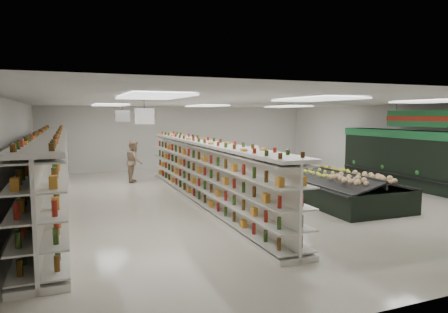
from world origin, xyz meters
name	(u,v)px	position (x,y,z in m)	size (l,w,h in m)	color
floor	(246,196)	(0.00, 0.00, 0.00)	(16.00, 16.00, 0.00)	beige
ceiling	(247,102)	(0.00, 0.00, 3.20)	(14.00, 16.00, 0.02)	white
wall_back	(181,138)	(0.00, 8.00, 1.60)	(14.00, 0.02, 3.20)	silver
wall_left	(14,158)	(-7.00, 0.00, 1.60)	(0.02, 16.00, 3.20)	silver
wall_right	(403,144)	(7.00, 0.00, 1.60)	(0.02, 16.00, 3.20)	silver
produce_wall_case	(425,157)	(6.53, -1.50, 1.24)	(0.93, 8.00, 2.20)	black
aisle_sign_near	(144,116)	(-3.80, -2.00, 2.75)	(0.52, 0.06, 0.75)	white
aisle_sign_far	(122,116)	(-3.80, 2.00, 2.75)	(0.52, 0.06, 0.75)	white
hortifruti_banner	(422,119)	(6.25, -1.50, 2.65)	(0.12, 3.20, 0.95)	#1C6A33
gondola_left	(51,174)	(-6.12, 0.71, 1.02)	(1.10, 12.77, 2.21)	white
gondola_center	(204,175)	(-1.65, -0.36, 0.90)	(0.97, 11.34, 1.96)	white
produce_island	(316,182)	(2.36, -0.67, 0.47)	(2.72, 6.98, 1.03)	black
soda_endcap	(212,160)	(0.57, 4.96, 0.70)	(1.22, 0.90, 1.45)	#AA2513
shopper_main	(253,176)	(-0.51, -1.54, 0.95)	(0.69, 0.45, 1.90)	silver
shopper_background	(134,161)	(-3.03, 4.50, 0.86)	(0.84, 0.52, 1.73)	tan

